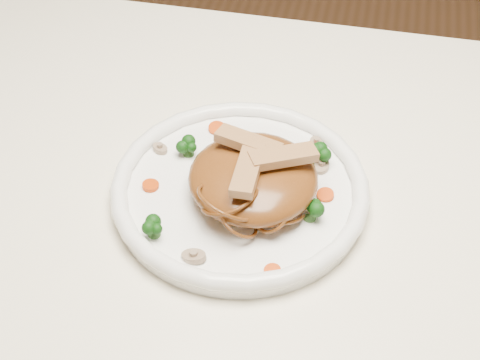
# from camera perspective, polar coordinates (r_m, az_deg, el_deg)

# --- Properties ---
(table) EXTENTS (1.20, 0.80, 0.75)m
(table) POSITION_cam_1_polar(r_m,az_deg,el_deg) (0.89, 4.03, -6.95)
(table) COLOR white
(table) RESTS_ON ground
(plate) EXTENTS (0.33, 0.33, 0.02)m
(plate) POSITION_cam_1_polar(r_m,az_deg,el_deg) (0.82, 0.00, -1.09)
(plate) COLOR white
(plate) RESTS_ON table
(noodle_mound) EXTENTS (0.17, 0.17, 0.05)m
(noodle_mound) POSITION_cam_1_polar(r_m,az_deg,el_deg) (0.79, 1.06, 0.19)
(noodle_mound) COLOR brown
(noodle_mound) RESTS_ON plate
(chicken_a) EXTENTS (0.08, 0.06, 0.01)m
(chicken_a) POSITION_cam_1_polar(r_m,az_deg,el_deg) (0.77, 3.48, 1.89)
(chicken_a) COLOR tan
(chicken_a) RESTS_ON noodle_mound
(chicken_b) EXTENTS (0.08, 0.04, 0.01)m
(chicken_b) POSITION_cam_1_polar(r_m,az_deg,el_deg) (0.79, 0.68, 3.04)
(chicken_b) COLOR tan
(chicken_b) RESTS_ON noodle_mound
(chicken_c) EXTENTS (0.03, 0.08, 0.01)m
(chicken_c) POSITION_cam_1_polar(r_m,az_deg,el_deg) (0.75, 0.64, 0.82)
(chicken_c) COLOR tan
(chicken_c) RESTS_ON noodle_mound
(broccoli_0) EXTENTS (0.04, 0.04, 0.03)m
(broccoli_0) POSITION_cam_1_polar(r_m,az_deg,el_deg) (0.84, 6.47, 2.09)
(broccoli_0) COLOR #11420D
(broccoli_0) RESTS_ON plate
(broccoli_1) EXTENTS (0.02, 0.02, 0.03)m
(broccoli_1) POSITION_cam_1_polar(r_m,az_deg,el_deg) (0.85, -4.18, 2.74)
(broccoli_1) COLOR #11420D
(broccoli_1) RESTS_ON plate
(broccoli_2) EXTENTS (0.03, 0.03, 0.03)m
(broccoli_2) POSITION_cam_1_polar(r_m,az_deg,el_deg) (0.76, -6.97, -3.61)
(broccoli_2) COLOR #11420D
(broccoli_2) RESTS_ON plate
(broccoli_3) EXTENTS (0.03, 0.03, 0.03)m
(broccoli_3) POSITION_cam_1_polar(r_m,az_deg,el_deg) (0.78, 5.66, -2.35)
(broccoli_3) COLOR #11420D
(broccoli_3) RESTS_ON plate
(carrot_0) EXTENTS (0.02, 0.02, 0.00)m
(carrot_0) POSITION_cam_1_polar(r_m,az_deg,el_deg) (0.87, 5.65, 2.54)
(carrot_0) COLOR red
(carrot_0) RESTS_ON plate
(carrot_1) EXTENTS (0.02, 0.02, 0.00)m
(carrot_1) POSITION_cam_1_polar(r_m,az_deg,el_deg) (0.82, -7.17, -0.44)
(carrot_1) COLOR red
(carrot_1) RESTS_ON plate
(carrot_2) EXTENTS (0.03, 0.03, 0.00)m
(carrot_2) POSITION_cam_1_polar(r_m,az_deg,el_deg) (0.81, 6.85, -1.20)
(carrot_2) COLOR red
(carrot_2) RESTS_ON plate
(carrot_3) EXTENTS (0.03, 0.03, 0.00)m
(carrot_3) POSITION_cam_1_polar(r_m,az_deg,el_deg) (0.89, -1.86, 4.15)
(carrot_3) COLOR red
(carrot_3) RESTS_ON plate
(carrot_4) EXTENTS (0.02, 0.02, 0.00)m
(carrot_4) POSITION_cam_1_polar(r_m,az_deg,el_deg) (0.74, 2.61, -7.31)
(carrot_4) COLOR red
(carrot_4) RESTS_ON plate
(mushroom_0) EXTENTS (0.03, 0.03, 0.01)m
(mushroom_0) POSITION_cam_1_polar(r_m,az_deg,el_deg) (0.75, -3.72, -6.11)
(mushroom_0) COLOR tan
(mushroom_0) RESTS_ON plate
(mushroom_1) EXTENTS (0.03, 0.03, 0.01)m
(mushroom_1) POSITION_cam_1_polar(r_m,az_deg,el_deg) (0.84, 6.55, 1.11)
(mushroom_1) COLOR tan
(mushroom_1) RESTS_ON plate
(mushroom_2) EXTENTS (0.03, 0.03, 0.01)m
(mushroom_2) POSITION_cam_1_polar(r_m,az_deg,el_deg) (0.87, -6.42, 2.51)
(mushroom_2) COLOR tan
(mushroom_2) RESTS_ON plate
(mushroom_3) EXTENTS (0.03, 0.03, 0.01)m
(mushroom_3) POSITION_cam_1_polar(r_m,az_deg,el_deg) (0.87, 6.12, 2.93)
(mushroom_3) COLOR tan
(mushroom_3) RESTS_ON plate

